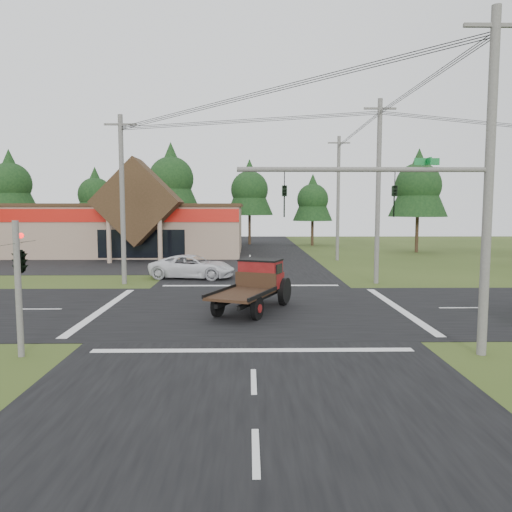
{
  "coord_description": "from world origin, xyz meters",
  "views": [
    {
      "loc": [
        -0.14,
        -23.36,
        4.8
      ],
      "look_at": [
        0.27,
        3.44,
        2.2
      ],
      "focal_mm": 35.0,
      "sensor_mm": 36.0,
      "label": 1
    }
  ],
  "objects": [
    {
      "name": "tree_row_b",
      "position": [
        -20.0,
        42.0,
        6.7
      ],
      "size": [
        5.6,
        5.6,
        10.1
      ],
      "color": "#332316",
      "rests_on": "ground"
    },
    {
      "name": "traffic_signal_mast",
      "position": [
        5.82,
        -7.5,
        4.43
      ],
      "size": [
        8.12,
        0.24,
        7.0
      ],
      "color": "#595651",
      "rests_on": "ground"
    },
    {
      "name": "road_ew",
      "position": [
        0.0,
        0.0,
        0.01
      ],
      "size": [
        120.0,
        12.0,
        0.02
      ],
      "primitive_type": "cube",
      "color": "black",
      "rests_on": "ground"
    },
    {
      "name": "ground",
      "position": [
        0.0,
        0.0,
        0.0
      ],
      "size": [
        120.0,
        120.0,
        0.0
      ],
      "primitive_type": "plane",
      "color": "#344518",
      "rests_on": "ground"
    },
    {
      "name": "parking_apron",
      "position": [
        -14.0,
        19.0,
        0.01
      ],
      "size": [
        28.0,
        14.0,
        0.02
      ],
      "primitive_type": "cube",
      "color": "black",
      "rests_on": "ground"
    },
    {
      "name": "cvs_building",
      "position": [
        -15.7,
        29.57,
        2.78
      ],
      "size": [
        30.4,
        18.2,
        9.19
      ],
      "color": "gray",
      "rests_on": "ground"
    },
    {
      "name": "utility_pole_nw",
      "position": [
        -8.0,
        8.0,
        5.39
      ],
      "size": [
        2.0,
        0.3,
        10.5
      ],
      "color": "#595651",
      "rests_on": "ground"
    },
    {
      "name": "traffic_signal_corner",
      "position": [
        -7.5,
        -7.32,
        3.52
      ],
      "size": [
        0.53,
        2.48,
        4.4
      ],
      "color": "#595651",
      "rests_on": "ground"
    },
    {
      "name": "utility_pole_n",
      "position": [
        8.0,
        22.0,
        5.74
      ],
      "size": [
        2.0,
        0.3,
        11.2
      ],
      "color": "#595651",
      "rests_on": "ground"
    },
    {
      "name": "road_ns",
      "position": [
        0.0,
        0.0,
        0.01
      ],
      "size": [
        12.0,
        120.0,
        0.02
      ],
      "primitive_type": "cube",
      "color": "black",
      "rests_on": "ground"
    },
    {
      "name": "utility_pole_ne",
      "position": [
        8.0,
        8.0,
        5.89
      ],
      "size": [
        2.0,
        0.3,
        11.5
      ],
      "color": "#595651",
      "rests_on": "ground"
    },
    {
      "name": "tree_row_c",
      "position": [
        -10.0,
        41.0,
        8.72
      ],
      "size": [
        7.28,
        7.28,
        13.13
      ],
      "color": "#332316",
      "rests_on": "ground"
    },
    {
      "name": "tree_row_e",
      "position": [
        8.0,
        40.0,
        6.03
      ],
      "size": [
        5.04,
        5.04,
        9.09
      ],
      "color": "#332316",
      "rests_on": "ground"
    },
    {
      "name": "tree_row_a",
      "position": [
        -30.0,
        40.0,
        8.05
      ],
      "size": [
        6.72,
        6.72,
        12.12
      ],
      "color": "#332316",
      "rests_on": "ground"
    },
    {
      "name": "antique_flatbed_truck",
      "position": [
        0.0,
        -0.51,
        1.19
      ],
      "size": [
        4.2,
        6.07,
        2.37
      ],
      "primitive_type": null,
      "rotation": [
        0.0,
        0.0,
        -0.4
      ],
      "color": "#590C0D",
      "rests_on": "ground"
    },
    {
      "name": "utility_pole_nr",
      "position": [
        7.5,
        -7.5,
        5.64
      ],
      "size": [
        2.0,
        0.3,
        11.0
      ],
      "color": "#595651",
      "rests_on": "ground"
    },
    {
      "name": "tree_row_d",
      "position": [
        0.0,
        42.0,
        7.38
      ],
      "size": [
        6.16,
        6.16,
        11.11
      ],
      "color": "#332316",
      "rests_on": "ground"
    },
    {
      "name": "tree_side_ne",
      "position": [
        18.0,
        30.0,
        7.38
      ],
      "size": [
        6.16,
        6.16,
        11.11
      ],
      "color": "#332316",
      "rests_on": "ground"
    },
    {
      "name": "white_pickup",
      "position": [
        -3.97,
        10.47,
        0.8
      ],
      "size": [
        6.09,
        3.54,
        1.59
      ],
      "primitive_type": "imported",
      "rotation": [
        0.0,
        0.0,
        1.41
      ],
      "color": "silver",
      "rests_on": "ground"
    }
  ]
}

